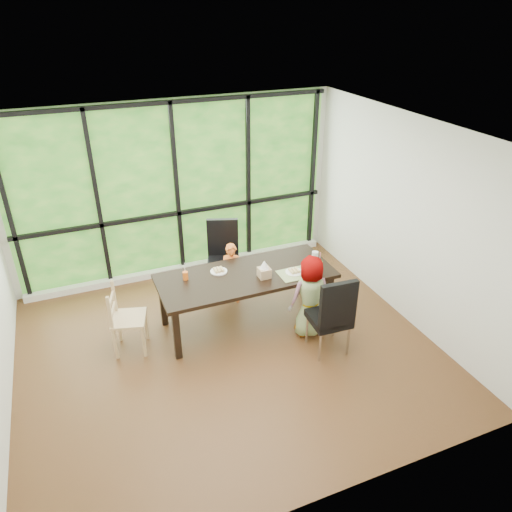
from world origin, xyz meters
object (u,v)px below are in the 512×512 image
object	(u,v)px
child_older	(311,296)
green_cup	(319,266)
chair_interior_leather	(329,313)
chair_end_beech	(129,319)
chair_window_leather	(223,258)
plate_near	(294,272)
tissue_box	(264,273)
child_toddler	(232,273)
orange_cup	(185,276)
dining_table	(246,298)
white_mug	(315,255)
plate_far	(219,271)

from	to	relation	value
child_older	green_cup	xyz separation A→B (m)	(0.25, 0.26, 0.26)
chair_interior_leather	chair_end_beech	size ratio (longest dim) A/B	1.20
green_cup	chair_window_leather	bearing A→B (deg)	129.07
plate_near	tissue_box	size ratio (longest dim) A/B	1.54
child_toddler	green_cup	xyz separation A→B (m)	(0.93, -0.83, 0.36)
plate_near	green_cup	bearing A→B (deg)	-11.67
plate_near	orange_cup	bearing A→B (deg)	164.64
green_cup	tissue_box	xyz separation A→B (m)	(-0.74, 0.11, -0.00)
dining_table	child_older	size ratio (longest dim) A/B	2.04
child_toddler	white_mug	bearing A→B (deg)	-1.79
chair_interior_leather	chair_end_beech	bearing A→B (deg)	-19.00
chair_window_leather	green_cup	size ratio (longest dim) A/B	8.17
plate_far	orange_cup	world-z (taller)	orange_cup
chair_window_leather	plate_near	size ratio (longest dim) A/B	4.67
plate_far	chair_end_beech	bearing A→B (deg)	-171.85
dining_table	chair_window_leather	distance (m)	0.91
chair_end_beech	dining_table	bearing A→B (deg)	-75.21
chair_interior_leather	child_older	distance (m)	0.39
chair_window_leather	white_mug	bearing A→B (deg)	-18.67
green_cup	child_older	bearing A→B (deg)	-133.67
green_cup	white_mug	bearing A→B (deg)	70.13
child_toddler	child_older	distance (m)	1.29
dining_table	chair_window_leather	bearing A→B (deg)	90.90
chair_interior_leather	tissue_box	distance (m)	0.97
dining_table	child_older	bearing A→B (deg)	-38.12
orange_cup	green_cup	xyz separation A→B (m)	(1.69, -0.44, 0.01)
chair_window_leather	white_mug	size ratio (longest dim) A/B	12.16
chair_window_leather	white_mug	distance (m)	1.37
white_mug	tissue_box	size ratio (longest dim) A/B	0.59
child_older	tissue_box	world-z (taller)	child_older
dining_table	plate_far	distance (m)	0.53
dining_table	orange_cup	distance (m)	0.89
chair_window_leather	chair_interior_leather	bearing A→B (deg)	-48.33
child_toddler	orange_cup	distance (m)	0.92
plate_far	plate_near	bearing A→B (deg)	-23.55
child_toddler	plate_near	xyz separation A→B (m)	(0.60, -0.77, 0.30)
chair_end_beech	plate_far	bearing A→B (deg)	-66.29
child_toddler	plate_near	world-z (taller)	child_toddler
plate_near	white_mug	bearing A→B (deg)	30.21
chair_end_beech	tissue_box	bearing A→B (deg)	-80.13
child_toddler	plate_near	distance (m)	1.02
green_cup	white_mug	world-z (taller)	green_cup
orange_cup	white_mug	xyz separation A→B (m)	(1.80, -0.11, -0.01)
chair_end_beech	tissue_box	world-z (taller)	chair_end_beech
child_toddler	orange_cup	world-z (taller)	child_toddler
chair_end_beech	tissue_box	distance (m)	1.77
chair_window_leather	tissue_box	size ratio (longest dim) A/B	7.19
white_mug	tissue_box	bearing A→B (deg)	-165.91
chair_end_beech	white_mug	size ratio (longest dim) A/B	10.13
child_toddler	child_older	xyz separation A→B (m)	(0.68, -1.10, 0.10)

